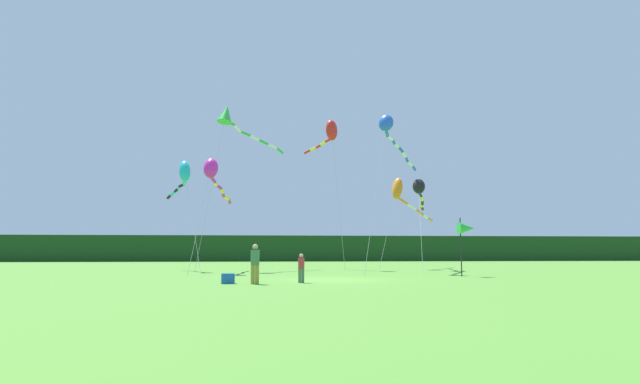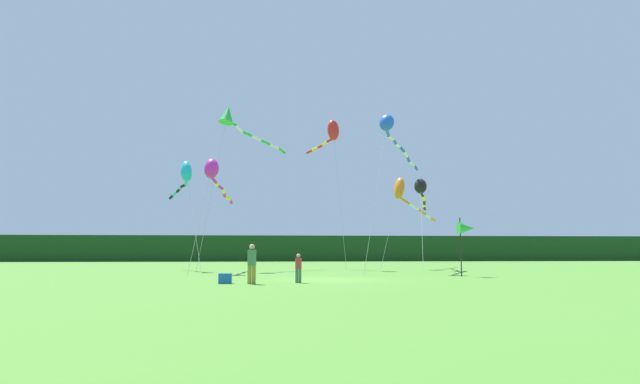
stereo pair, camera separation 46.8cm
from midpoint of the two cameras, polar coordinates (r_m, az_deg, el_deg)
name	(u,v)px [view 1 (the left image)]	position (r m, az deg, el deg)	size (l,w,h in m)	color
ground_plane	(332,280)	(24.96, 0.82, -9.72)	(120.00, 120.00, 0.00)	#4C842D
distant_treeline	(292,248)	(69.83, -3.34, -6.27)	(108.00, 3.34, 3.40)	#193D19
person_adult	(255,262)	(21.89, -7.84, -7.67)	(0.37, 0.37, 1.66)	olive
person_child	(301,267)	(22.59, -2.69, -8.26)	(0.28, 0.28, 1.26)	#3F724C
cooler_box	(228,279)	(22.39, -10.76, -9.42)	(0.54, 0.36, 0.43)	#1959B2
banner_flag_pole	(466,229)	(29.32, 15.50, -3.95)	(0.90, 0.70, 3.19)	black
kite_cyan	(184,174)	(37.54, -15.23, 1.97)	(3.77, 8.12, 7.87)	#B2B2B2
kite_black	(419,189)	(38.50, 10.62, 0.35)	(2.70, 8.28, 6.79)	#B2B2B2
kite_red	(330,132)	(40.56, 0.80, 6.67)	(2.76, 4.62, 11.63)	#B2B2B2
kite_orange	(402,194)	(40.91, 8.76, -0.17)	(6.22, 6.54, 7.15)	#B2B2B2
kite_magenta	(213,172)	(33.70, -12.22, 2.15)	(1.69, 8.72, 7.36)	#B2B2B2
kite_green	(230,118)	(39.08, -10.27, 8.12)	(6.08, 6.79, 12.16)	#B2B2B2
kite_blue	(390,130)	(35.32, 7.38, 6.80)	(5.99, 9.82, 10.50)	#B2B2B2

